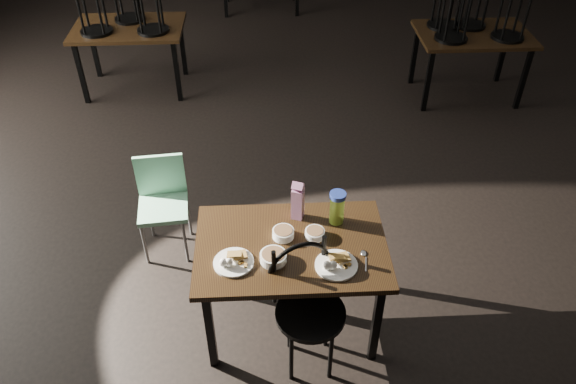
{
  "coord_description": "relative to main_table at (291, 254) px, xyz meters",
  "views": [
    {
      "loc": [
        -0.85,
        -4.04,
        3.21
      ],
      "look_at": [
        -0.7,
        -1.14,
        0.85
      ],
      "focal_mm": 35.0,
      "sensor_mm": 36.0,
      "label": 1
    }
  ],
  "objects": [
    {
      "name": "main_table",
      "position": [
        0.0,
        0.0,
        0.0
      ],
      "size": [
        1.2,
        0.8,
        0.75
      ],
      "color": "black",
      "rests_on": "ground"
    },
    {
      "name": "plate_left",
      "position": [
        -0.36,
        -0.14,
        0.1
      ],
      "size": [
        0.25,
        0.25,
        0.08
      ],
      "color": "white",
      "rests_on": "main_table"
    },
    {
      "name": "plate_right",
      "position": [
        0.26,
        -0.2,
        0.1
      ],
      "size": [
        0.26,
        0.26,
        0.08
      ],
      "color": "white",
      "rests_on": "main_table"
    },
    {
      "name": "bowl_near",
      "position": [
        -0.05,
        0.08,
        0.11
      ],
      "size": [
        0.14,
        0.14,
        0.05
      ],
      "color": "white",
      "rests_on": "main_table"
    },
    {
      "name": "bowl_far",
      "position": [
        0.15,
        0.07,
        0.11
      ],
      "size": [
        0.12,
        0.12,
        0.05
      ],
      "color": "white",
      "rests_on": "main_table"
    },
    {
      "name": "bowl_big",
      "position": [
        -0.12,
        -0.13,
        0.11
      ],
      "size": [
        0.16,
        0.16,
        0.06
      ],
      "color": "white",
      "rests_on": "main_table"
    },
    {
      "name": "juice_carton",
      "position": [
        0.06,
        0.26,
        0.21
      ],
      "size": [
        0.09,
        0.09,
        0.29
      ],
      "color": "#7E175E",
      "rests_on": "main_table"
    },
    {
      "name": "water_bottle",
      "position": [
        0.31,
        0.21,
        0.2
      ],
      "size": [
        0.14,
        0.14,
        0.23
      ],
      "color": "#9FD13D",
      "rests_on": "main_table"
    },
    {
      "name": "spoon",
      "position": [
        0.44,
        -0.11,
        0.08
      ],
      "size": [
        0.05,
        0.18,
        0.01
      ],
      "color": "silver",
      "rests_on": "main_table"
    },
    {
      "name": "bentwood_chair",
      "position": [
        0.08,
        -0.26,
        -0.13
      ],
      "size": [
        0.48,
        0.47,
        0.91
      ],
      "rotation": [
        0.0,
        0.0,
        0.34
      ],
      "color": "black",
      "rests_on": "ground"
    },
    {
      "name": "school_chair",
      "position": [
        -0.94,
        0.84,
        -0.19
      ],
      "size": [
        0.4,
        0.4,
        0.8
      ],
      "rotation": [
        0.0,
        0.0,
        0.1
      ],
      "color": "#7ABE99",
      "rests_on": "ground"
    },
    {
      "name": "bg_table_left",
      "position": [
        -1.6,
        3.48,
        0.11
      ],
      "size": [
        1.2,
        0.8,
        1.48
      ],
      "color": "black",
      "rests_on": "ground"
    },
    {
      "name": "bg_table_right",
      "position": [
        2.11,
        3.14,
        0.13
      ],
      "size": [
        1.2,
        0.8,
        1.48
      ],
      "color": "black",
      "rests_on": "ground"
    }
  ]
}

